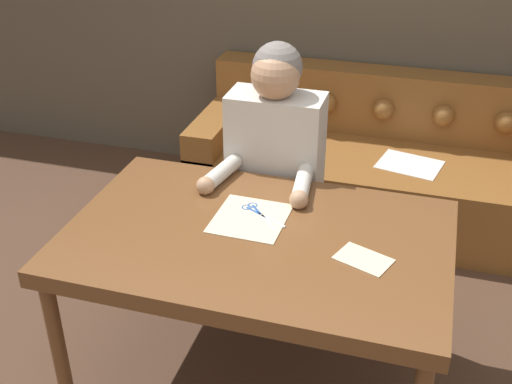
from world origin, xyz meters
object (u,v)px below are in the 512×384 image
(dining_table, at_px, (257,249))
(person, at_px, (275,176))
(scissors, at_px, (257,212))
(couch, at_px, (375,169))

(dining_table, relative_size, person, 1.11)
(scissors, bearing_deg, dining_table, -73.74)
(person, bearing_deg, scissors, -84.04)
(couch, xyz_separation_m, person, (-0.39, -0.98, 0.39))
(couch, relative_size, person, 1.63)
(dining_table, xyz_separation_m, person, (-0.09, 0.61, -0.00))
(dining_table, bearing_deg, couch, 79.45)
(dining_table, relative_size, scissors, 6.98)
(dining_table, distance_m, person, 0.62)
(couch, bearing_deg, dining_table, -100.55)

